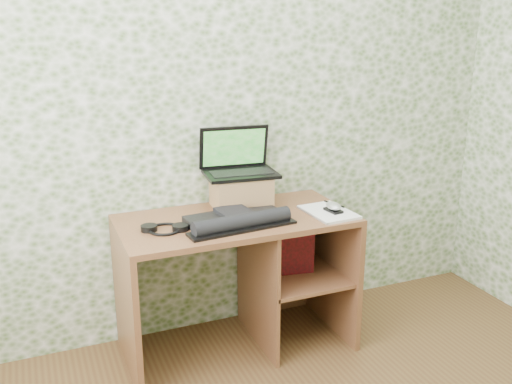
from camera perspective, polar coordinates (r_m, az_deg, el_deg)
name	(u,v)px	position (r m, az deg, el deg)	size (l,w,h in m)	color
wall_back	(214,103)	(3.09, -4.19, 8.90)	(3.50, 3.50, 0.00)	white
desk	(248,261)	(3.08, -0.81, -6.94)	(1.20, 0.60, 0.75)	brown
riser	(241,192)	(3.06, -1.52, 0.04)	(0.30, 0.25, 0.18)	#A56D4A
laptop	(238,163)	(3.06, -1.81, 2.91)	(0.40, 0.30, 0.25)	black
keyboard	(237,219)	(2.83, -1.89, -2.75)	(0.56, 0.33, 0.08)	black
headphones	(165,229)	(2.79, -9.11, -3.63)	(0.22, 0.21, 0.03)	black
notepad	(329,212)	(3.02, 7.29, -2.02)	(0.21, 0.30, 0.01)	white
mouse	(333,208)	(3.00, 7.74, -1.61)	(0.07, 0.11, 0.04)	silver
pen	(334,204)	(3.11, 7.82, -1.20)	(0.01, 0.01, 0.14)	black
red_box	(290,246)	(3.12, 3.42, -5.43)	(0.25, 0.08, 0.31)	maroon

